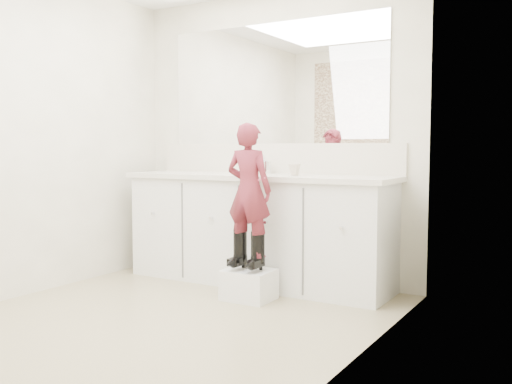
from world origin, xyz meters
The scene contains 16 objects.
floor centered at (0.00, 0.00, 0.00)m, with size 3.00×3.00×0.00m, color #867958.
wall_back centered at (0.00, 1.50, 1.20)m, with size 2.60×2.60×0.00m, color beige.
wall_left centered at (-1.30, 0.00, 1.20)m, with size 3.00×3.00×0.00m, color beige.
wall_right centered at (1.30, 0.00, 1.20)m, with size 3.00×3.00×0.00m, color beige.
vanity_cabinet centered at (0.00, 1.23, 0.42)m, with size 2.20×0.55×0.85m, color silver.
countertop centered at (0.00, 1.21, 0.87)m, with size 2.28×0.58×0.04m, color beige.
backsplash centered at (0.00, 1.49, 1.02)m, with size 2.28×0.03×0.25m, color beige.
mirror centered at (0.00, 1.49, 1.64)m, with size 2.00×0.02×1.00m, color white.
faucet centered at (0.00, 1.38, 0.94)m, with size 0.08×0.08×0.10m, color silver.
cup centered at (0.34, 1.22, 0.94)m, with size 0.10×0.10×0.09m, color beige.
soap_bottle centered at (-0.13, 1.28, 0.98)m, with size 0.08×0.08×0.17m, color silver.
step_stool centered at (0.21, 0.75, 0.11)m, with size 0.34×0.29×0.22m, color white.
boot_left centered at (0.14, 0.75, 0.36)m, with size 0.11×0.19×0.29m, color black, non-canonical shape.
boot_right centered at (0.29, 0.75, 0.36)m, with size 0.11×0.19×0.29m, color black, non-canonical shape.
toddler centered at (0.21, 0.75, 0.80)m, with size 0.35×0.23×0.96m, color #A43242.
toothbrush centered at (0.28, 0.75, 0.87)m, with size 0.01×0.01×0.14m, color #E45880.
Camera 1 is at (2.34, -2.72, 1.10)m, focal length 40.00 mm.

